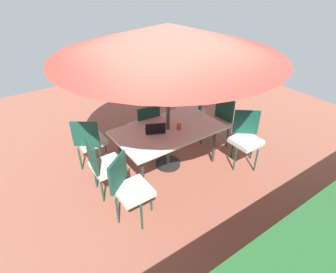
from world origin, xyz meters
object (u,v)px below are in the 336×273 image
chair_southwest (194,108)px  chair_northwest (246,136)px  dining_table (168,132)px  chair_southeast (90,140)px  laptop (155,130)px  chair_west (218,120)px  chair_east (103,164)px  chair_south (146,125)px  chair_northeast (129,187)px  patio_umbrella (168,40)px  cup (179,127)px

chair_southwest → chair_northwest: bearing=49.8°
dining_table → chair_southeast: size_ratio=1.82×
chair_southwest → laptop: chair_southwest is taller
chair_west → chair_east: bearing=-91.9°
dining_table → chair_south: 0.67m
chair_northeast → chair_southwest: bearing=-5.7°
patio_umbrella → laptop: 1.42m
patio_umbrella → chair_northeast: (1.11, 0.67, -1.65)m
chair_south → chair_east: same height
chair_northwest → laptop: chair_northwest is taller
patio_umbrella → laptop: size_ratio=8.51×
cup → chair_east: bearing=-4.9°
chair_east → chair_southeast: bearing=-0.4°
chair_west → chair_south: bearing=-119.7°
chair_east → dining_table: bearing=-83.8°
chair_northwest → chair_east: same height
chair_southwest → chair_south: same height
chair_northeast → cup: size_ratio=9.69×
chair_southwest → dining_table: bearing=-10.3°
chair_southwest → chair_northwest: size_ratio=1.00×
chair_southeast → chair_northwest: (-2.28, 1.46, 0.00)m
dining_table → laptop: laptop is taller
chair_northwest → patio_umbrella: bearing=-171.7°
dining_table → chair_northwest: bearing=149.0°
chair_west → chair_northwest: same height
chair_south → chair_east: 1.32m
chair_northeast → chair_south: size_ratio=1.00×
dining_table → chair_east: (1.19, 0.00, -0.16)m
chair_southwest → cup: (1.00, 0.81, 0.26)m
dining_table → cup: (-0.14, 0.12, 0.10)m
chair_northeast → chair_south: same height
chair_south → laptop: bearing=78.4°
dining_table → chair_east: 1.20m
chair_northeast → chair_south: 1.69m
chair_northeast → cup: chair_northeast is taller
chair_southwest → chair_northwest: same height
chair_south → chair_west: same height
patio_umbrella → chair_south: size_ratio=3.44×
chair_northwest → chair_east: 2.46m
cup → laptop: bearing=-21.4°
patio_umbrella → chair_northeast: patio_umbrella is taller
chair_southeast → chair_east: same height
cup → chair_northeast: bearing=23.6°
chair_northeast → laptop: chair_northeast is taller
patio_umbrella → chair_northwest: 2.14m
chair_southwest → laptop: bearing=-15.8°
chair_southeast → chair_west: (-2.30, 0.75, 0.00)m
chair_west → chair_northwest: 0.71m
chair_west → chair_northwest: size_ratio=1.00×
chair_northeast → laptop: size_ratio=2.48×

